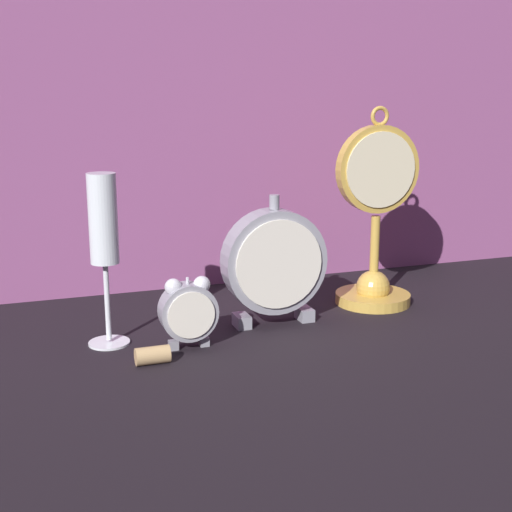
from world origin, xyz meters
TOP-DOWN VIEW (x-y plane):
  - ground_plane at (0.00, 0.00)m, footprint 4.00×4.00m
  - fabric_backdrop_drape at (0.00, 0.33)m, footprint 1.68×0.01m
  - pocket_watch_on_stand at (0.21, 0.13)m, footprint 0.13×0.12m
  - alarm_clock_twin_bell at (-0.11, 0.04)m, footprint 0.07×0.03m
  - mantel_clock_silver at (0.03, 0.09)m, footprint 0.15×0.04m
  - champagne_flute at (-0.20, 0.09)m, footprint 0.05×0.05m
  - wine_cork at (-0.16, -0.00)m, footprint 0.04×0.02m

SIDE VIEW (x-z plane):
  - ground_plane at x=0.00m, z-range 0.00..0.00m
  - wine_cork at x=-0.16m, z-range 0.00..0.02m
  - alarm_clock_twin_bell at x=-0.11m, z-range 0.00..0.10m
  - mantel_clock_silver at x=0.03m, z-range 0.00..0.18m
  - pocket_watch_on_stand at x=0.21m, z-range -0.04..0.26m
  - champagne_flute at x=-0.20m, z-range 0.04..0.26m
  - fabric_backdrop_drape at x=0.00m, z-range 0.00..0.63m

